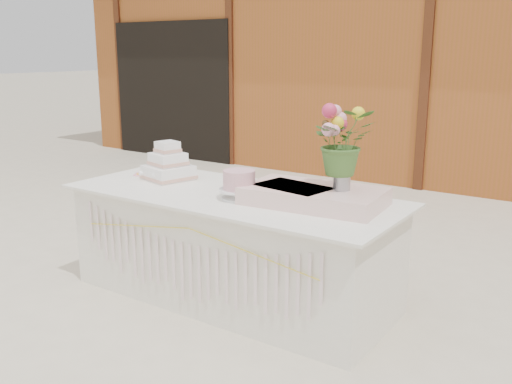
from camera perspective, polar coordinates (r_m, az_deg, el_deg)
ground at (r=4.21m, az=-2.34°, el=-10.38°), size 80.00×80.00×0.00m
barn at (r=9.36m, az=20.56°, el=12.73°), size 12.60×4.60×3.30m
cake_table at (r=4.06m, az=-2.44°, el=-5.42°), size 2.40×1.00×0.77m
wedding_cake at (r=4.43m, az=-8.77°, el=2.53°), size 0.40×0.40×0.29m
pink_cake_stand at (r=3.78m, az=-1.70°, el=0.89°), size 0.27×0.27×0.20m
satin_runner at (r=3.68m, az=5.81°, el=-0.39°), size 0.92×0.58×0.11m
flower_vase at (r=3.61m, az=8.58°, el=1.32°), size 0.11×0.11×0.15m
bouquet at (r=3.56m, az=8.75°, el=5.77°), size 0.50×0.49×0.42m
loose_flowers at (r=4.62m, az=-11.90°, el=1.73°), size 0.28×0.39×0.02m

